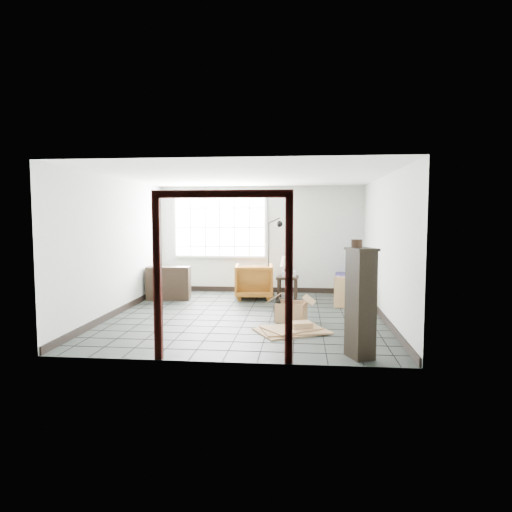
# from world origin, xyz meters

# --- Properties ---
(ground) EXTENTS (5.50, 5.50, 0.00)m
(ground) POSITION_xyz_m (0.00, 0.00, 0.00)
(ground) COLOR black
(ground) RESTS_ON ground
(room_shell) EXTENTS (5.02, 5.52, 2.61)m
(room_shell) POSITION_xyz_m (0.00, 0.03, 1.68)
(room_shell) COLOR #A8ADA6
(room_shell) RESTS_ON ground
(window_panel) EXTENTS (2.32, 0.08, 1.52)m
(window_panel) POSITION_xyz_m (-1.00, 2.70, 1.60)
(window_panel) COLOR silver
(window_panel) RESTS_ON ground
(doorway_trim) EXTENTS (1.80, 0.08, 2.20)m
(doorway_trim) POSITION_xyz_m (0.00, -2.70, 1.38)
(doorway_trim) COLOR #38100C
(doorway_trim) RESTS_ON ground
(futon_sofa) EXTENTS (0.96, 2.17, 0.94)m
(futon_sofa) POSITION_xyz_m (2.22, 1.93, 0.34)
(futon_sofa) COLOR tan
(futon_sofa) RESTS_ON ground
(armchair) EXTENTS (0.91, 0.86, 0.87)m
(armchair) POSITION_xyz_m (-0.07, 1.83, 0.43)
(armchair) COLOR brown
(armchair) RESTS_ON ground
(side_table) EXTENTS (0.50, 0.50, 0.52)m
(side_table) POSITION_xyz_m (0.69, 1.84, 0.43)
(side_table) COLOR black
(side_table) RESTS_ON ground
(table_lamp) EXTENTS (0.33, 0.33, 0.44)m
(table_lamp) POSITION_xyz_m (0.67, 1.88, 0.82)
(table_lamp) COLOR black
(table_lamp) RESTS_ON side_table
(projector) EXTENTS (0.32, 0.25, 0.11)m
(projector) POSITION_xyz_m (0.73, 1.90, 0.57)
(projector) COLOR silver
(projector) RESTS_ON side_table
(floor_lamp) EXTENTS (0.48, 0.34, 1.84)m
(floor_lamp) POSITION_xyz_m (0.35, 2.34, 0.98)
(floor_lamp) COLOR black
(floor_lamp) RESTS_ON ground
(console_shelf) EXTENTS (0.98, 0.45, 0.74)m
(console_shelf) POSITION_xyz_m (-1.96, 1.51, 0.37)
(console_shelf) COLOR black
(console_shelf) RESTS_ON ground
(tall_shelf) EXTENTS (0.44, 0.49, 1.46)m
(tall_shelf) POSITION_xyz_m (1.78, -2.38, 0.74)
(tall_shelf) COLOR black
(tall_shelf) RESTS_ON ground
(pot) EXTENTS (0.16, 0.16, 0.11)m
(pot) POSITION_xyz_m (1.72, -2.37, 1.51)
(pot) COLOR black
(pot) RESTS_ON tall_shelf
(open_box) EXTENTS (0.90, 0.56, 0.47)m
(open_box) POSITION_xyz_m (0.83, -0.35, 0.17)
(open_box) COLOR olive
(open_box) RESTS_ON ground
(cardboard_pile) EXTENTS (1.35, 1.21, 0.16)m
(cardboard_pile) POSITION_xyz_m (0.89, -1.11, 0.04)
(cardboard_pile) COLOR olive
(cardboard_pile) RESTS_ON ground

